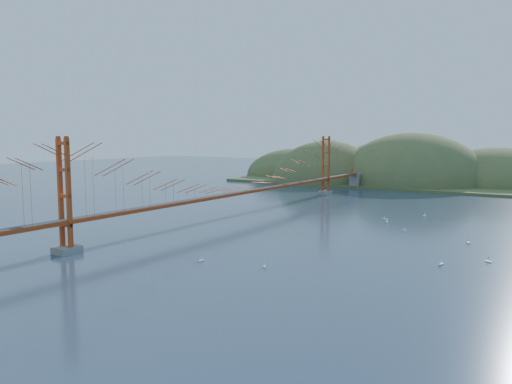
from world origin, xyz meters
The scene contains 12 objects.
ground centered at (0.00, 0.00, 0.00)m, with size 320.00×320.00×0.00m, color #2A3C55.
bridge centered at (0.00, 0.18, 7.01)m, with size 2.20×94.40×12.00m.
far_headlands centered at (2.21, 68.52, 0.00)m, with size 84.00×58.00×25.00m.
sailboat_16 centered at (24.76, 0.43, 0.14)m, with size 0.51×0.49×0.57m.
sailboat_6 centered at (19.46, -23.71, 0.14)m, with size 0.58×0.58×0.61m.
sailboat_7 centered at (23.88, 13.15, 0.14)m, with size 0.60×0.60×0.64m.
sailboat_3 centered at (19.83, 7.50, 0.14)m, with size 0.52×0.42×0.61m.
sailboat_2 centered at (35.95, -10.74, 0.16)m, with size 0.65×0.65×0.73m.
sailboat_1 centered at (32.79, -2.91, 0.15)m, with size 0.66×0.66×0.70m.
sailboat_0 centered at (20.99, 5.12, 0.16)m, with size 0.61×0.63×0.71m.
sailboat_14 centered at (32.51, -14.14, 0.16)m, with size 0.58×0.64×0.72m.
sailboat_10 centered at (13.35, -25.16, 0.15)m, with size 0.48×0.59×0.69m.
Camera 1 is at (42.69, -60.59, 11.72)m, focal length 35.00 mm.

